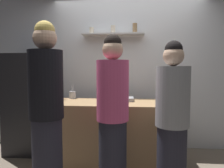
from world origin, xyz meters
TOP-DOWN VIEW (x-y plane):
  - back_wall_assembly at (-0.00, 1.25)m, footprint 4.80×0.32m
  - refrigerator at (-1.58, 0.85)m, footprint 0.66×0.61m
  - counter at (-0.21, 0.49)m, footprint 1.83×0.71m
  - baking_pan at (-0.08, 0.61)m, footprint 0.34×0.24m
  - utensil_holder at (-0.85, 0.78)m, footprint 0.10×0.10m
  - wine_bottle_pale_glass at (0.55, 0.72)m, footprint 0.08×0.08m
  - wine_bottle_green_glass at (0.45, 0.53)m, footprint 0.06×0.06m
  - wine_bottle_amber_glass at (0.43, 0.23)m, footprint 0.07×0.07m
  - water_bottle_plastic at (-1.02, 0.66)m, footprint 0.09×0.09m
  - person_blonde at (-0.79, -0.40)m, footprint 0.34×0.34m
  - person_grey_hoodie at (0.47, -0.25)m, footprint 0.34×0.34m
  - person_pink_top at (-0.14, -0.20)m, footprint 0.34×0.34m

SIDE VIEW (x-z plane):
  - counter at x=-0.21m, z-range 0.00..0.89m
  - refrigerator at x=-1.58m, z-range 0.00..1.58m
  - person_grey_hoodie at x=0.47m, z-range -0.01..1.61m
  - person_pink_top at x=-0.14m, z-range -0.01..1.70m
  - person_blonde at x=-0.79m, z-range 0.00..1.82m
  - baking_pan at x=-0.08m, z-range 0.89..0.94m
  - utensil_holder at x=-0.85m, z-range 0.84..1.05m
  - wine_bottle_amber_glass at x=0.43m, z-range 0.85..1.13m
  - water_bottle_plastic at x=-1.02m, z-range 0.87..1.14m
  - wine_bottle_green_glass at x=0.45m, z-range 0.85..1.17m
  - wine_bottle_pale_glass at x=0.55m, z-range 0.85..1.18m
  - back_wall_assembly at x=0.00m, z-range 0.00..2.60m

